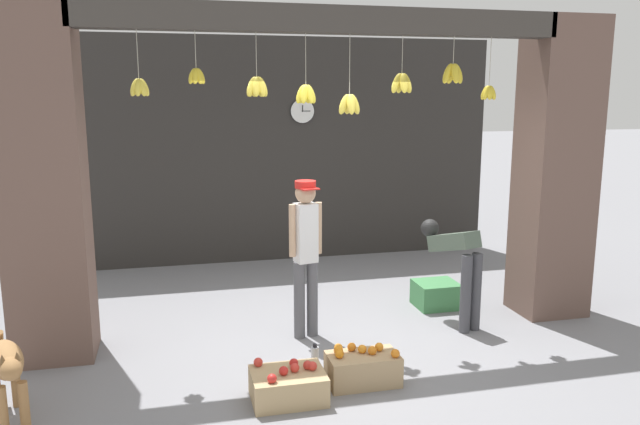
% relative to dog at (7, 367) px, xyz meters
% --- Properties ---
extents(ground_plane, '(60.00, 60.00, 0.00)m').
position_rel_dog_xyz_m(ground_plane, '(2.68, 0.91, -0.44)').
color(ground_plane, gray).
extents(shop_back_wall, '(6.40, 0.12, 3.17)m').
position_rel_dog_xyz_m(shop_back_wall, '(2.68, 4.13, 1.14)').
color(shop_back_wall, '#2D2B28').
rests_on(shop_back_wall, ground_plane).
extents(shop_pillar_left, '(0.70, 0.60, 3.17)m').
position_rel_dog_xyz_m(shop_pillar_left, '(0.13, 1.21, 1.14)').
color(shop_pillar_left, brown).
rests_on(shop_pillar_left, ground_plane).
extents(shop_pillar_right, '(0.70, 0.60, 3.17)m').
position_rel_dog_xyz_m(shop_pillar_right, '(5.23, 1.21, 1.14)').
color(shop_pillar_right, brown).
rests_on(shop_pillar_right, ground_plane).
extents(storefront_awning, '(4.50, 0.33, 0.98)m').
position_rel_dog_xyz_m(storefront_awning, '(2.67, 1.03, 2.53)').
color(storefront_awning, '#3D3833').
extents(dog, '(0.41, 0.82, 0.65)m').
position_rel_dog_xyz_m(dog, '(0.00, 0.00, 0.00)').
color(dog, '#9E7042').
rests_on(dog, ground_plane).
extents(shopkeeper, '(0.34, 0.27, 1.57)m').
position_rel_dog_xyz_m(shopkeeper, '(2.47, 1.12, 0.47)').
color(shopkeeper, '#56565B').
rests_on(shopkeeper, ground_plane).
extents(worker_stooping, '(0.42, 0.79, 1.05)m').
position_rel_dog_xyz_m(worker_stooping, '(4.06, 1.08, 0.26)').
color(worker_stooping, '#424247').
rests_on(worker_stooping, ground_plane).
extents(fruit_crate_oranges, '(0.60, 0.34, 0.32)m').
position_rel_dog_xyz_m(fruit_crate_oranges, '(2.71, 0.00, -0.30)').
color(fruit_crate_oranges, tan).
rests_on(fruit_crate_oranges, ground_plane).
extents(fruit_crate_apples, '(0.58, 0.44, 0.30)m').
position_rel_dog_xyz_m(fruit_crate_apples, '(2.05, -0.13, -0.32)').
color(fruit_crate_apples, tan).
rests_on(fruit_crate_apples, ground_plane).
extents(produce_box_green, '(0.47, 0.42, 0.29)m').
position_rel_dog_xyz_m(produce_box_green, '(4.09, 1.63, -0.30)').
color(produce_box_green, '#42844C').
rests_on(produce_box_green, ground_plane).
extents(water_bottle, '(0.07, 0.07, 0.28)m').
position_rel_dog_xyz_m(water_bottle, '(2.36, 0.25, -0.31)').
color(water_bottle, silver).
rests_on(water_bottle, ground_plane).
extents(wall_clock, '(0.35, 0.03, 0.35)m').
position_rel_dog_xyz_m(wall_clock, '(3.06, 4.06, 1.70)').
color(wall_clock, black).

